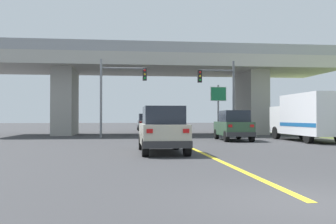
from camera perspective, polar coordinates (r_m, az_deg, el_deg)
ground at (r=35.51m, az=-1.06°, el=-3.34°), size 160.00×160.00×0.00m
overpass_bridge at (r=35.70m, az=-1.05°, el=5.58°), size 31.97×8.50×7.84m
lane_divider_stripe at (r=19.84m, az=3.30°, el=-5.29°), size 0.20×25.90×0.01m
suv_lead at (r=16.69m, az=-0.83°, el=-2.66°), size 1.93×4.47×2.02m
suv_crossing at (r=26.23m, az=9.71°, el=-2.00°), size 2.10×4.58×2.02m
box_truck at (r=26.45m, az=20.18°, el=-0.64°), size 2.33×7.11×3.06m
sedan_oncoming at (r=46.09m, az=-3.29°, el=-1.52°), size 2.05×4.29×2.02m
traffic_signal_nearside at (r=30.33m, az=8.07°, el=3.38°), size 2.97×0.36×6.01m
traffic_signal_farside at (r=30.03m, az=-7.74°, el=3.67°), size 3.63×0.36×6.11m
highway_sign at (r=33.05m, az=7.52°, el=1.93°), size 1.38×0.17×4.35m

